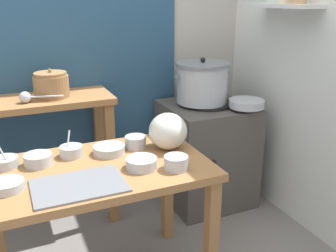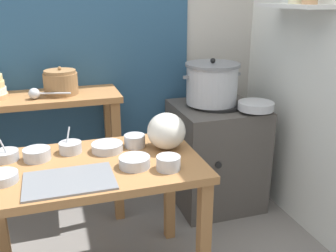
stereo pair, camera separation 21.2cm
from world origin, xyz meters
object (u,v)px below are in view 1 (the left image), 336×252
Objects in this scene: clay_pot at (51,85)px; prep_bowl_7 at (71,151)px; prep_bowl_1 at (176,162)px; prep_bowl_2 at (7,185)px; stove_block at (206,153)px; steamer_pot at (202,82)px; prep_bowl_6 at (141,163)px; prep_bowl_5 at (5,162)px; prep_table at (98,187)px; prep_bowl_4 at (38,159)px; prep_bowl_3 at (136,142)px; prep_bowl_0 at (109,149)px; wide_pan at (247,103)px; serving_tray at (79,185)px; plastic_bag at (168,131)px; back_shelf_table at (38,132)px; ladle at (27,97)px.

clay_pot reaches higher than prep_bowl_7.
prep_bowl_1 reaches higher than prep_bowl_2.
prep_bowl_2 is at bearing -153.21° from stove_block.
prep_bowl_6 is (-0.73, -0.75, -0.18)m from steamer_pot.
prep_bowl_1 is 0.65× the size of prep_bowl_5.
prep_bowl_1 reaches higher than prep_table.
prep_bowl_7 is (0.17, 0.04, -0.00)m from prep_bowl_4.
prep_bowl_1 is at bearing -125.41° from steamer_pot.
steamer_pot is at bearing 54.59° from prep_bowl_1.
prep_bowl_0 is at bearing -172.06° from prep_bowl_3.
prep_bowl_5 is 1.18× the size of prep_bowl_6.
prep_bowl_1 is 0.77× the size of prep_bowl_6.
wide_pan is at bearing 14.51° from prep_bowl_0.
prep_bowl_7 is at bearing 0.45° from prep_bowl_5.
serving_tray is 2.23× the size of prep_bowl_5.
clay_pot is (-1.02, 0.11, 0.05)m from steamer_pot.
serving_tray is at bearing -95.03° from prep_bowl_7.
prep_table is 5.21× the size of plastic_bag.
clay_pot is at bearing 173.01° from stove_block.
prep_bowl_2 is at bearing 176.97° from prep_bowl_6.
prep_bowl_1 is (-0.81, -0.59, -0.05)m from wide_pan.
steamer_pot reaches higher than prep_bowl_0.
back_shelf_table is at bearing 127.42° from prep_bowl_3.
prep_bowl_2 is at bearing -161.12° from prep_bowl_3.
ladle is at bearing 178.71° from steamer_pot.
prep_bowl_2 is (-0.32, -0.83, -0.23)m from clay_pot.
back_shelf_table reaches higher than stove_block.
clay_pot is at bearing 75.03° from prep_bowl_4.
prep_bowl_3 is (0.37, 0.32, 0.03)m from serving_tray.
prep_bowl_1 is 0.83m from prep_bowl_5.
ladle reaches higher than serving_tray.
wide_pan is at bearing -10.73° from ladle.
prep_bowl_4 is (-0.36, -0.00, 0.01)m from prep_bowl_0.
back_shelf_table is 4.41× the size of clay_pot.
ladle is 0.57m from prep_bowl_4.
prep_table is 0.42m from prep_bowl_1.
back_shelf_table is (-0.20, 0.75, 0.07)m from prep_table.
wide_pan is (0.22, -0.24, -0.12)m from steamer_pot.
stove_block is at bearing -2.19° from ladle.
ladle reaches higher than prep_bowl_0.
plastic_bag is 0.33m from prep_bowl_0.
prep_table is 0.26m from prep_bowl_6.
serving_tray is 0.33m from prep_bowl_4.
steamer_pot is 1.78× the size of wide_pan.
plastic_bag is at bearing -6.66° from prep_bowl_5.
plastic_bag is (-0.51, -0.57, -0.11)m from steamer_pot.
prep_bowl_0 is at bearing 22.00° from prep_bowl_2.
ladle is at bearing 169.27° from wide_pan.
stove_block is 6.72× the size of prep_bowl_3.
prep_bowl_6 is at bearing -71.50° from clay_pot.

